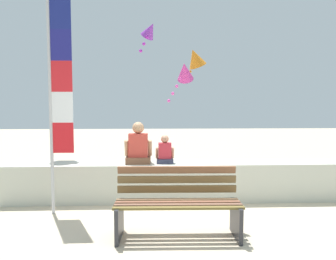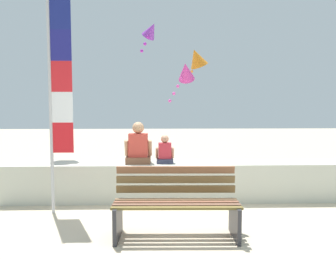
{
  "view_description": "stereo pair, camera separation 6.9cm",
  "coord_description": "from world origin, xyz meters",
  "px_view_note": "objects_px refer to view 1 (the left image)",
  "views": [
    {
      "loc": [
        -0.53,
        -4.38,
        1.69
      ],
      "look_at": [
        -0.3,
        1.14,
        1.29
      ],
      "focal_mm": 32.63,
      "sensor_mm": 36.0,
      "label": 1
    },
    {
      "loc": [
        -0.46,
        -4.38,
        1.69
      ],
      "look_at": [
        -0.3,
        1.14,
        1.29
      ],
      "focal_mm": 32.63,
      "sensor_mm": 36.0,
      "label": 2
    }
  ],
  "objects_px": {
    "person_child": "(165,152)",
    "flag_banner": "(57,89)",
    "kite_orange": "(195,58)",
    "person_adult": "(138,147)",
    "kite_magenta": "(185,72)",
    "kite_purple": "(150,31)",
    "park_bench": "(178,204)"
  },
  "relations": [
    {
      "from": "flag_banner",
      "to": "person_adult",
      "type": "bearing_deg",
      "value": 26.88
    },
    {
      "from": "kite_orange",
      "to": "person_adult",
      "type": "bearing_deg",
      "value": -114.71
    },
    {
      "from": "flag_banner",
      "to": "kite_purple",
      "type": "distance_m",
      "value": 3.51
    },
    {
      "from": "person_child",
      "to": "kite_magenta",
      "type": "xyz_separation_m",
      "value": [
        0.55,
        2.07,
        1.69
      ]
    },
    {
      "from": "park_bench",
      "to": "flag_banner",
      "type": "bearing_deg",
      "value": 152.85
    },
    {
      "from": "kite_purple",
      "to": "kite_magenta",
      "type": "relative_size",
      "value": 0.78
    },
    {
      "from": "kite_orange",
      "to": "kite_magenta",
      "type": "distance_m",
      "value": 1.22
    },
    {
      "from": "person_child",
      "to": "kite_orange",
      "type": "bearing_deg",
      "value": 73.01
    },
    {
      "from": "person_child",
      "to": "flag_banner",
      "type": "distance_m",
      "value": 2.12
    },
    {
      "from": "kite_purple",
      "to": "kite_magenta",
      "type": "bearing_deg",
      "value": -6.67
    },
    {
      "from": "park_bench",
      "to": "kite_magenta",
      "type": "bearing_deg",
      "value": 83.17
    },
    {
      "from": "person_child",
      "to": "flag_banner",
      "type": "bearing_deg",
      "value": -159.99
    },
    {
      "from": "person_child",
      "to": "kite_magenta",
      "type": "bearing_deg",
      "value": 75.03
    },
    {
      "from": "kite_purple",
      "to": "kite_orange",
      "type": "height_order",
      "value": "kite_purple"
    },
    {
      "from": "person_adult",
      "to": "flag_banner",
      "type": "height_order",
      "value": "flag_banner"
    },
    {
      "from": "kite_orange",
      "to": "flag_banner",
      "type": "bearing_deg",
      "value": -125.44
    },
    {
      "from": "person_child",
      "to": "kite_magenta",
      "type": "relative_size",
      "value": 0.48
    },
    {
      "from": "person_child",
      "to": "flag_banner",
      "type": "xyz_separation_m",
      "value": [
        -1.71,
        -0.62,
        1.1
      ]
    },
    {
      "from": "kite_orange",
      "to": "kite_magenta",
      "type": "relative_size",
      "value": 0.85
    },
    {
      "from": "person_child",
      "to": "kite_orange",
      "type": "xyz_separation_m",
      "value": [
        0.95,
        3.11,
        2.19
      ]
    },
    {
      "from": "person_adult",
      "to": "kite_orange",
      "type": "distance_m",
      "value": 4.02
    },
    {
      "from": "flag_banner",
      "to": "kite_magenta",
      "type": "height_order",
      "value": "flag_banner"
    },
    {
      "from": "person_adult",
      "to": "person_child",
      "type": "xyz_separation_m",
      "value": [
        0.48,
        0.0,
        -0.09
      ]
    },
    {
      "from": "park_bench",
      "to": "flag_banner",
      "type": "distance_m",
      "value": 2.58
    },
    {
      "from": "person_adult",
      "to": "kite_magenta",
      "type": "height_order",
      "value": "kite_magenta"
    },
    {
      "from": "park_bench",
      "to": "kite_purple",
      "type": "height_order",
      "value": "kite_purple"
    },
    {
      "from": "person_adult",
      "to": "kite_magenta",
      "type": "distance_m",
      "value": 2.81
    },
    {
      "from": "flag_banner",
      "to": "person_child",
      "type": "bearing_deg",
      "value": 20.01
    },
    {
      "from": "kite_orange",
      "to": "park_bench",
      "type": "bearing_deg",
      "value": -100.1
    },
    {
      "from": "kite_purple",
      "to": "park_bench",
      "type": "bearing_deg",
      "value": -83.61
    },
    {
      "from": "park_bench",
      "to": "person_child",
      "type": "relative_size",
      "value": 3.22
    },
    {
      "from": "kite_magenta",
      "to": "person_adult",
      "type": "bearing_deg",
      "value": -116.57
    }
  ]
}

